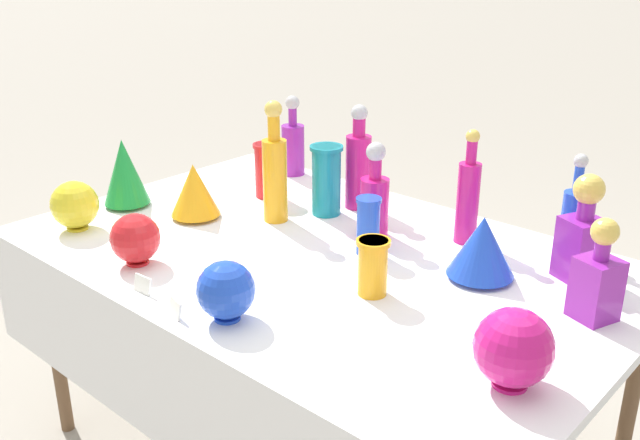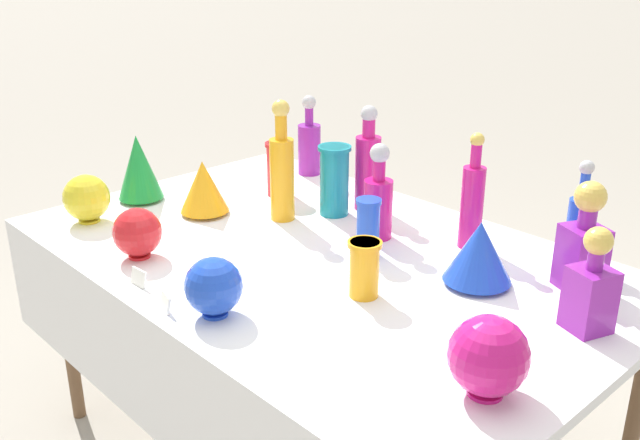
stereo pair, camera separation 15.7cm
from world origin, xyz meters
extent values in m
cube|color=white|center=(0.00, 0.00, 0.74)|extent=(1.76, 1.11, 0.03)
cube|color=white|center=(0.00, -0.56, 0.57)|extent=(1.76, 0.01, 0.37)
cylinder|color=brown|center=(-0.78, -0.46, 0.36)|extent=(0.04, 0.04, 0.73)
cylinder|color=brown|center=(-0.78, 0.46, 0.36)|extent=(0.04, 0.04, 0.73)
cylinder|color=brown|center=(0.78, 0.46, 0.36)|extent=(0.04, 0.04, 0.73)
cylinder|color=#C61972|center=(0.27, 0.35, 0.88)|extent=(0.07, 0.07, 0.24)
cylinder|color=#C61972|center=(0.27, 0.35, 1.04)|extent=(0.03, 0.03, 0.07)
sphere|color=gold|center=(0.27, 0.35, 1.08)|extent=(0.04, 0.04, 0.04)
cylinder|color=purple|center=(-0.56, 0.48, 0.85)|extent=(0.09, 0.09, 0.19)
cylinder|color=purple|center=(-0.56, 0.48, 0.98)|extent=(0.03, 0.03, 0.07)
sphere|color=#B2B2B7|center=(-0.56, 0.48, 1.04)|extent=(0.05, 0.05, 0.05)
cylinder|color=blue|center=(0.54, 0.46, 0.86)|extent=(0.07, 0.07, 0.19)
cylinder|color=blue|center=(0.54, 0.46, 0.99)|extent=(0.03, 0.03, 0.08)
sphere|color=#B2B2B7|center=(0.54, 0.46, 1.04)|extent=(0.04, 0.04, 0.04)
cylinder|color=orange|center=(-0.27, 0.09, 0.89)|extent=(0.08, 0.08, 0.26)
cylinder|color=orange|center=(-0.27, 0.09, 1.06)|extent=(0.04, 0.04, 0.08)
sphere|color=gold|center=(-0.27, 0.09, 1.12)|extent=(0.05, 0.05, 0.05)
cylinder|color=#C61972|center=(-0.15, 0.36, 0.88)|extent=(0.08, 0.08, 0.24)
cylinder|color=#C61972|center=(-0.15, 0.36, 1.03)|extent=(0.04, 0.04, 0.06)
sphere|color=#B2B2B7|center=(-0.15, 0.36, 1.08)|extent=(0.05, 0.05, 0.05)
cylinder|color=#C61972|center=(0.04, 0.20, 0.85)|extent=(0.09, 0.09, 0.18)
cylinder|color=#C61972|center=(0.04, 0.20, 0.97)|extent=(0.04, 0.04, 0.07)
sphere|color=#B2B2B7|center=(0.04, 0.20, 1.02)|extent=(0.06, 0.06, 0.06)
cube|color=purple|center=(0.74, 0.15, 0.84)|extent=(0.12, 0.12, 0.15)
cylinder|color=purple|center=(0.74, 0.15, 0.94)|extent=(0.04, 0.04, 0.05)
sphere|color=gold|center=(0.74, 0.15, 0.98)|extent=(0.06, 0.06, 0.06)
cube|color=purple|center=(0.62, 0.33, 0.84)|extent=(0.13, 0.13, 0.17)
cylinder|color=purple|center=(0.62, 0.33, 0.96)|extent=(0.05, 0.05, 0.06)
sphere|color=gold|center=(0.62, 0.33, 1.01)|extent=(0.08, 0.08, 0.08)
cylinder|color=blue|center=(0.11, 0.09, 0.84)|extent=(0.07, 0.07, 0.17)
cylinder|color=blue|center=(0.11, 0.09, 0.92)|extent=(0.07, 0.07, 0.01)
cylinder|color=orange|center=(0.27, -0.10, 0.83)|extent=(0.07, 0.07, 0.15)
cylinder|color=orange|center=(0.27, -0.10, 0.90)|extent=(0.09, 0.09, 0.01)
cylinder|color=teal|center=(-0.19, 0.24, 0.87)|extent=(0.09, 0.09, 0.23)
cylinder|color=teal|center=(-0.19, 0.24, 0.98)|extent=(0.11, 0.11, 0.01)
cylinder|color=red|center=(-0.45, 0.23, 0.85)|extent=(0.08, 0.08, 0.19)
cylinder|color=red|center=(-0.45, 0.23, 0.94)|extent=(0.09, 0.09, 0.01)
cylinder|color=orange|center=(-0.48, -0.06, 0.77)|extent=(0.07, 0.07, 0.01)
cone|color=orange|center=(-0.48, -0.06, 0.86)|extent=(0.16, 0.16, 0.17)
cylinder|color=#198C38|center=(-0.74, -0.15, 0.77)|extent=(0.07, 0.07, 0.01)
cone|color=#198C38|center=(-0.74, -0.15, 0.88)|extent=(0.15, 0.15, 0.22)
cylinder|color=blue|center=(0.43, 0.16, 0.77)|extent=(0.09, 0.09, 0.01)
cone|color=blue|center=(0.43, 0.16, 0.85)|extent=(0.18, 0.18, 0.16)
cylinder|color=blue|center=(0.09, -0.43, 0.76)|extent=(0.06, 0.06, 0.01)
sphere|color=blue|center=(0.09, -0.43, 0.84)|extent=(0.14, 0.14, 0.14)
cylinder|color=#C61972|center=(0.72, -0.23, 0.76)|extent=(0.07, 0.07, 0.01)
sphere|color=#C61972|center=(0.72, -0.23, 0.85)|extent=(0.16, 0.16, 0.16)
cylinder|color=red|center=(-0.33, -0.39, 0.76)|extent=(0.06, 0.06, 0.01)
sphere|color=red|center=(-0.33, -0.39, 0.84)|extent=(0.14, 0.14, 0.14)
cylinder|color=yellow|center=(-0.68, -0.37, 0.76)|extent=(0.07, 0.07, 0.01)
sphere|color=yellow|center=(-0.68, -0.37, 0.84)|extent=(0.15, 0.15, 0.15)
cube|color=white|center=(-0.17, -0.49, 0.78)|extent=(0.06, 0.02, 0.04)
cube|color=white|center=(-0.01, -0.51, 0.78)|extent=(0.06, 0.03, 0.04)
cube|color=tan|center=(-0.13, 1.09, 0.18)|extent=(0.40, 0.38, 0.36)
cube|color=tan|center=(-0.13, 1.20, 0.40)|extent=(0.35, 0.08, 0.09)
camera|label=1|loc=(1.25, -1.40, 1.61)|focal=40.00mm
camera|label=2|loc=(1.36, -1.29, 1.61)|focal=40.00mm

